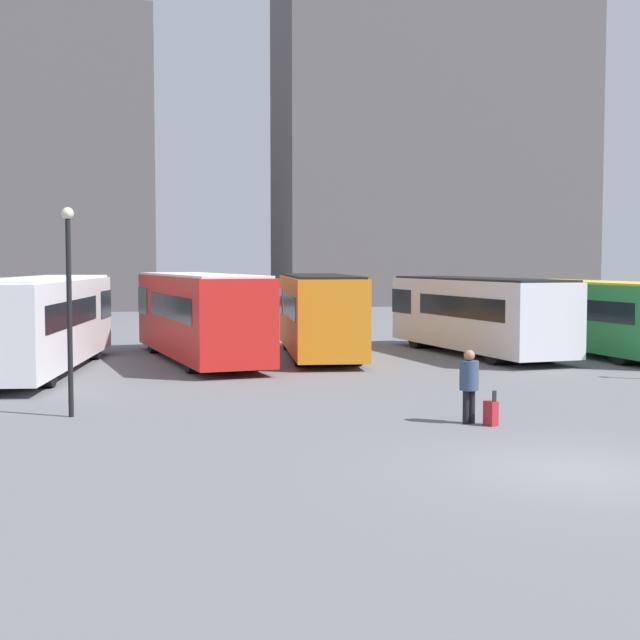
% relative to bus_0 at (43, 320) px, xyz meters
% --- Properties ---
extents(ground_plane, '(160.00, 160.00, 0.00)m').
position_rel_bus_0_xyz_m(ground_plane, '(10.22, -16.52, -1.70)').
color(ground_plane, slate).
extents(building_block_right, '(26.60, 10.53, 27.95)m').
position_rel_bus_0_xyz_m(building_block_right, '(28.81, 43.33, 12.28)').
color(building_block_right, '#5B5656').
rests_on(building_block_right, ground_plane).
extents(bus_0, '(4.24, 12.23, 3.10)m').
position_rel_bus_0_xyz_m(bus_0, '(0.00, 0.00, 0.00)').
color(bus_0, silver).
rests_on(bus_0, ground_plane).
extents(bus_1, '(4.14, 11.35, 3.18)m').
position_rel_bus_0_xyz_m(bus_1, '(5.27, 2.14, 0.03)').
color(bus_1, red).
rests_on(bus_1, ground_plane).
extents(bus_2, '(3.47, 9.72, 3.12)m').
position_rel_bus_0_xyz_m(bus_2, '(9.86, 2.50, -0.01)').
color(bus_2, orange).
rests_on(bus_2, ground_plane).
extents(bus_3, '(3.80, 10.61, 3.00)m').
position_rel_bus_0_xyz_m(bus_3, '(16.01, 2.00, -0.06)').
color(bus_3, silver).
rests_on(bus_3, ground_plane).
extents(bus_4, '(3.26, 10.16, 2.87)m').
position_rel_bus_0_xyz_m(bus_4, '(20.45, 0.81, -0.14)').
color(bus_4, '#237A38').
rests_on(bus_4, ground_plane).
extents(traveler, '(0.54, 0.54, 1.66)m').
position_rel_bus_0_xyz_m(traveler, '(10.14, -11.89, -0.71)').
color(traveler, black).
rests_on(traveler, ground_plane).
extents(suitcase, '(0.28, 0.35, 0.79)m').
position_rel_bus_0_xyz_m(suitcase, '(10.52, -12.24, -1.42)').
color(suitcase, '#B7232D').
rests_on(suitcase, ground_plane).
extents(lamp_post_1, '(0.28, 0.28, 4.88)m').
position_rel_bus_0_xyz_m(lamp_post_1, '(1.38, -9.07, 1.22)').
color(lamp_post_1, black).
rests_on(lamp_post_1, ground_plane).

